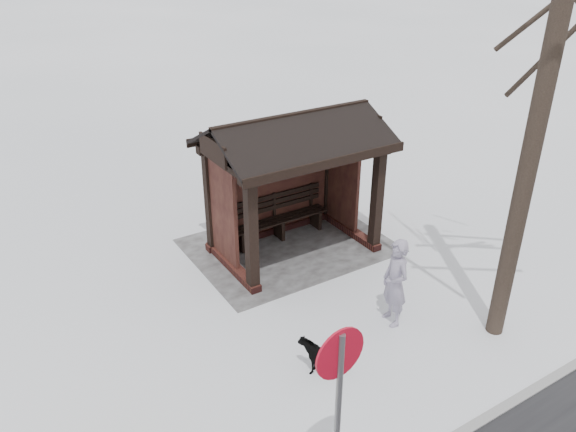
# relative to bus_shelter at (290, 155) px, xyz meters

# --- Properties ---
(ground) EXTENTS (120.00, 120.00, 0.00)m
(ground) POSITION_rel_bus_shelter_xyz_m (0.00, 0.16, -2.17)
(ground) COLOR white
(ground) RESTS_ON ground
(kerb) EXTENTS (120.00, 0.15, 0.06)m
(kerb) POSITION_rel_bus_shelter_xyz_m (0.00, 5.66, -2.16)
(kerb) COLOR gray
(kerb) RESTS_ON ground
(trampled_patch) EXTENTS (4.20, 3.20, 0.02)m
(trampled_patch) POSITION_rel_bus_shelter_xyz_m (0.00, -0.04, -2.16)
(trampled_patch) COLOR gray
(trampled_patch) RESTS_ON ground
(bus_shelter) EXTENTS (3.60, 2.40, 3.09)m
(bus_shelter) POSITION_rel_bus_shelter_xyz_m (0.00, 0.00, 0.00)
(bus_shelter) COLOR #3D1716
(bus_shelter) RESTS_ON ground
(pedestrian) EXTENTS (0.50, 0.66, 1.65)m
(pedestrian) POSITION_rel_bus_shelter_xyz_m (-0.14, 3.22, -1.34)
(pedestrian) COLOR #978FA8
(pedestrian) RESTS_ON ground
(dog) EXTENTS (0.83, 0.54, 0.64)m
(dog) POSITION_rel_bus_shelter_xyz_m (1.59, 3.54, -1.84)
(dog) COLOR black
(dog) RESTS_ON ground
(road_sign) EXTENTS (0.65, 0.10, 2.54)m
(road_sign) POSITION_rel_bus_shelter_xyz_m (2.77, 5.44, -0.36)
(road_sign) COLOR slate
(road_sign) RESTS_ON ground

